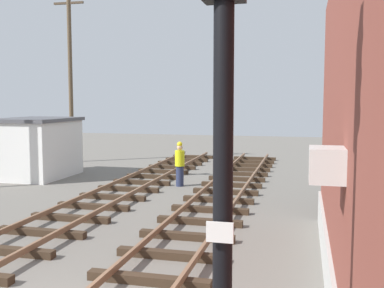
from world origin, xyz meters
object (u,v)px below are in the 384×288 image
(utility_pole_far, at_px, (70,77))
(track_worker_foreground, at_px, (180,164))
(signal_mast, at_px, (223,114))
(control_hut, at_px, (37,147))

(utility_pole_far, relative_size, track_worker_foreground, 5.04)
(signal_mast, relative_size, track_worker_foreground, 2.95)
(utility_pole_far, bearing_deg, control_hut, -79.03)
(utility_pole_far, distance_m, track_worker_foreground, 10.71)
(control_hut, bearing_deg, track_worker_foreground, -5.24)
(control_hut, relative_size, track_worker_foreground, 2.03)
(track_worker_foreground, bearing_deg, control_hut, 174.76)
(signal_mast, height_order, track_worker_foreground, signal_mast)
(utility_pole_far, bearing_deg, track_worker_foreground, -35.65)
(signal_mast, height_order, utility_pole_far, utility_pole_far)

